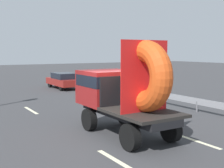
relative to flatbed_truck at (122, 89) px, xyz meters
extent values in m
plane|color=#38383A|center=(-0.25, -0.07, -1.70)|extent=(120.00, 120.00, 0.00)
cylinder|color=black|center=(-0.85, 1.07, -1.27)|extent=(0.28, 0.86, 0.86)
cylinder|color=black|center=(0.85, 1.07, -1.27)|extent=(0.28, 0.86, 0.86)
cylinder|color=black|center=(-0.85, -1.72, -1.27)|extent=(0.28, 0.86, 0.86)
cylinder|color=black|center=(0.85, -1.72, -1.27)|extent=(0.28, 0.86, 0.86)
cube|color=black|center=(0.00, -0.26, -0.84)|extent=(1.30, 4.52, 0.25)
cube|color=maroon|center=(0.00, 1.07, -0.04)|extent=(2.00, 1.86, 1.35)
cube|color=black|center=(0.00, 1.02, 0.26)|extent=(2.02, 1.76, 0.44)
cube|color=black|center=(0.00, -1.19, -0.67)|extent=(2.00, 2.66, 0.10)
cube|color=black|center=(0.00, 0.09, -0.07)|extent=(1.80, 0.08, 1.10)
torus|color=#D84C19|center=(0.00, -1.34, 0.57)|extent=(0.73, 2.38, 2.38)
cube|color=red|center=(0.00, -1.34, 0.57)|extent=(1.90, 0.03, 2.38)
cylinder|color=black|center=(2.60, 15.18, -1.39)|extent=(0.21, 0.61, 0.61)
cylinder|color=black|center=(4.09, 15.18, -1.39)|extent=(0.21, 0.61, 0.61)
cylinder|color=black|center=(2.60, 12.62, -1.39)|extent=(0.21, 0.61, 0.61)
cylinder|color=black|center=(4.09, 12.62, -1.39)|extent=(0.21, 0.61, 0.61)
cube|color=maroon|center=(3.34, 13.90, -1.13)|extent=(1.71, 3.99, 0.52)
cube|color=black|center=(3.34, 13.81, -0.63)|extent=(1.54, 2.23, 0.47)
cube|color=gray|center=(5.44, 3.12, -1.15)|extent=(0.06, 14.44, 0.32)
cylinder|color=slate|center=(5.44, 1.32, -1.42)|extent=(0.10, 0.10, 0.55)
cylinder|color=slate|center=(5.44, 4.93, -1.42)|extent=(0.10, 0.10, 0.55)
cylinder|color=slate|center=(5.44, 8.54, -1.42)|extent=(0.10, 0.10, 0.55)
cube|color=beige|center=(-1.67, -2.64, -1.69)|extent=(0.16, 2.82, 0.01)
cube|color=beige|center=(-1.67, 6.16, -1.69)|extent=(0.16, 2.16, 0.01)
cube|color=beige|center=(1.67, -1.94, -1.69)|extent=(0.16, 2.44, 0.01)
cube|color=beige|center=(1.67, 6.07, -1.69)|extent=(0.16, 2.13, 0.01)
camera|label=1|loc=(-6.00, -9.05, 1.40)|focal=47.31mm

